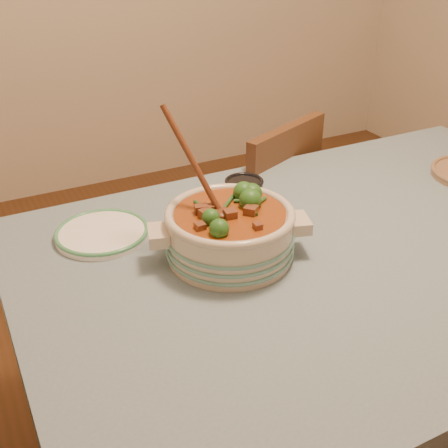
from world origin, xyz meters
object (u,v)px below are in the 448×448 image
object	(u,v)px
stew_casserole	(230,229)
white_plate	(102,233)
chair_far	(260,216)
condiment_bowl	(244,188)
dining_table	(353,271)

from	to	relation	value
stew_casserole	white_plate	world-z (taller)	stew_casserole
white_plate	chair_far	world-z (taller)	chair_far
white_plate	chair_far	distance (m)	0.80
condiment_bowl	stew_casserole	bearing A→B (deg)	-125.12
stew_casserole	chair_far	world-z (taller)	stew_casserole
dining_table	condiment_bowl	distance (m)	0.39
stew_casserole	white_plate	size ratio (longest dim) A/B	1.30
stew_casserole	condiment_bowl	xyz separation A→B (m)	(0.18, 0.26, -0.04)
dining_table	white_plate	distance (m)	0.66
condiment_bowl	chair_far	bearing A→B (deg)	51.90
condiment_bowl	dining_table	bearing A→B (deg)	-67.48
condiment_bowl	chair_far	xyz separation A→B (m)	(0.24, 0.31, -0.30)
condiment_bowl	chair_far	size ratio (longest dim) A/B	0.13
chair_far	white_plate	bearing A→B (deg)	3.53
chair_far	dining_table	bearing A→B (deg)	58.12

